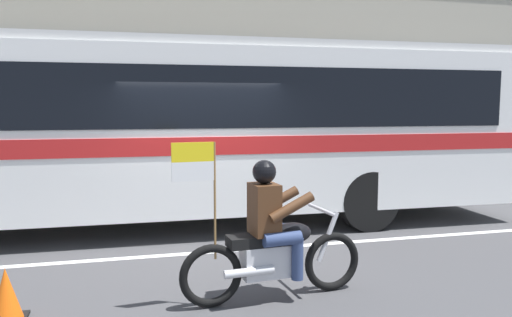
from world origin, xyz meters
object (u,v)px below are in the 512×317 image
transit_bus (151,121)px  fire_hydrant (65,181)px  traffic_cone (6,297)px  motorcycle_with_rider (272,240)px

transit_bus → fire_hydrant: size_ratio=17.47×
fire_hydrant → traffic_cone: (0.18, -6.17, -0.26)m
motorcycle_with_rider → traffic_cone: motorcycle_with_rider is taller
motorcycle_with_rider → transit_bus: bearing=107.2°
fire_hydrant → traffic_cone: fire_hydrant is taller
transit_bus → traffic_cone: (-1.58, -3.63, -1.63)m
transit_bus → fire_hydrant: (-1.76, 2.54, -1.37)m
transit_bus → fire_hydrant: 3.38m
motorcycle_with_rider → fire_hydrant: bearing=115.0°
transit_bus → motorcycle_with_rider: 4.07m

